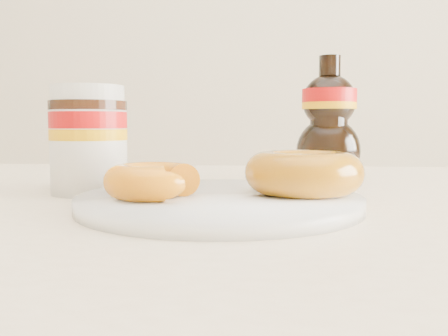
# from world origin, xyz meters

# --- Properties ---
(dining_table) EXTENTS (1.40, 0.90, 0.75)m
(dining_table) POSITION_xyz_m (0.00, 0.10, 0.67)
(dining_table) COLOR beige
(dining_table) RESTS_ON ground
(plate) EXTENTS (0.27, 0.27, 0.01)m
(plate) POSITION_xyz_m (-0.01, 0.04, 0.76)
(plate) COLOR white
(plate) RESTS_ON dining_table
(donut_bitten) EXTENTS (0.12, 0.12, 0.03)m
(donut_bitten) POSITION_xyz_m (-0.07, 0.02, 0.78)
(donut_bitten) COLOR orange
(donut_bitten) RESTS_ON plate
(donut_whole) EXTENTS (0.13, 0.13, 0.04)m
(donut_whole) POSITION_xyz_m (0.07, 0.06, 0.78)
(donut_whole) COLOR #9B620A
(donut_whole) RESTS_ON plate
(nutella_jar) EXTENTS (0.09, 0.09, 0.13)m
(nutella_jar) POSITION_xyz_m (-0.17, 0.14, 0.82)
(nutella_jar) COLOR white
(nutella_jar) RESTS_ON dining_table
(syrup_bottle) EXTENTS (0.09, 0.08, 0.18)m
(syrup_bottle) POSITION_xyz_m (0.13, 0.30, 0.84)
(syrup_bottle) COLOR black
(syrup_bottle) RESTS_ON dining_table
(dark_jar) EXTENTS (0.05, 0.05, 0.08)m
(dark_jar) POSITION_xyz_m (-0.20, 0.21, 0.79)
(dark_jar) COLOR black
(dark_jar) RESTS_ON dining_table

